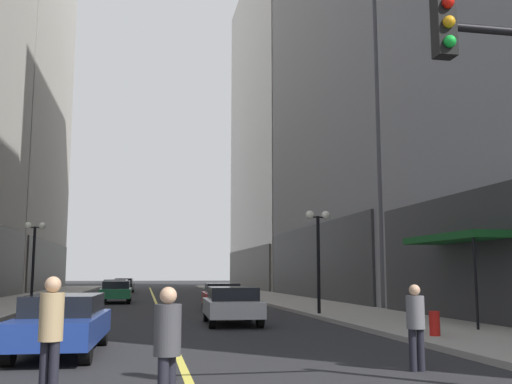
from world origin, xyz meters
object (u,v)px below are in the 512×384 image
object	(u,v)px
car_white	(116,288)
street_lamp_left_far	(34,245)
car_green	(116,291)
fire_hydrant_right	(435,326)
car_silver	(232,304)
pedestrian_with_orange_bag	(167,343)
car_red	(222,296)
car_black	(124,285)
pedestrian_in_grey_suit	(416,321)
car_blue	(63,322)
pedestrian_in_tan_trench	(51,328)
street_lamp_right_mid	(318,238)

from	to	relation	value
car_white	street_lamp_left_far	bearing A→B (deg)	-104.80
car_green	fire_hydrant_right	xyz separation A→B (m)	(9.31, -22.63, -0.32)
car_silver	pedestrian_with_orange_bag	world-z (taller)	pedestrian_with_orange_bag
pedestrian_with_orange_bag	car_red	bearing A→B (deg)	80.73
car_silver	car_black	xyz separation A→B (m)	(-4.85, 34.22, -0.00)
car_white	car_black	xyz separation A→B (m)	(0.29, 9.58, -0.00)
pedestrian_with_orange_bag	pedestrian_in_grey_suit	bearing A→B (deg)	31.74
car_blue	car_green	world-z (taller)	same
car_blue	pedestrian_in_tan_trench	size ratio (longest dim) A/B	2.61
pedestrian_in_grey_suit	pedestrian_with_orange_bag	bearing A→B (deg)	-148.26
car_silver	street_lamp_right_mid	bearing A→B (deg)	35.01
fire_hydrant_right	street_lamp_left_far	bearing A→B (deg)	127.76
car_red	car_white	bearing A→B (deg)	108.57
pedestrian_in_grey_suit	fire_hydrant_right	distance (m)	5.13
pedestrian_in_grey_suit	car_green	bearing A→B (deg)	103.88
car_white	street_lamp_right_mid	size ratio (longest dim) A/B	1.01
pedestrian_with_orange_bag	pedestrian_in_tan_trench	bearing A→B (deg)	139.23
pedestrian_with_orange_bag	fire_hydrant_right	bearing A→B (deg)	44.65
car_black	pedestrian_in_tan_trench	size ratio (longest dim) A/B	2.33
car_red	street_lamp_right_mid	world-z (taller)	street_lamp_right_mid
pedestrian_in_tan_trench	pedestrian_with_orange_bag	xyz separation A→B (m)	(1.59, -1.37, -0.08)
pedestrian_with_orange_bag	fire_hydrant_right	size ratio (longest dim) A/B	2.05
car_white	street_lamp_left_far	xyz separation A→B (m)	(-3.58, -13.56, 2.54)
car_silver	car_white	bearing A→B (deg)	101.77
street_lamp_right_mid	car_white	bearing A→B (deg)	112.94
car_red	pedestrian_in_grey_suit	bearing A→B (deg)	-85.78
car_green	pedestrian_in_grey_suit	distance (m)	27.80
car_green	pedestrian_in_tan_trench	world-z (taller)	pedestrian_in_tan_trench
pedestrian_in_grey_suit	street_lamp_right_mid	xyz separation A→B (m)	(2.14, 13.31, 2.33)
car_black	pedestrian_in_tan_trench	distance (m)	46.24
car_green	street_lamp_right_mid	bearing A→B (deg)	-57.20
car_silver	car_red	size ratio (longest dim) A/B	0.97
pedestrian_with_orange_bag	street_lamp_right_mid	bearing A→B (deg)	67.05
car_green	pedestrian_in_tan_trench	bearing A→B (deg)	-89.32
street_lamp_left_far	street_lamp_right_mid	distance (m)	15.21
pedestrian_in_tan_trench	fire_hydrant_right	xyz separation A→B (m)	(8.97, 5.92, -0.63)
car_green	street_lamp_left_far	size ratio (longest dim) A/B	1.06
fire_hydrant_right	car_white	bearing A→B (deg)	107.55
pedestrian_in_tan_trench	pedestrian_with_orange_bag	bearing A→B (deg)	-40.77
car_silver	street_lamp_left_far	world-z (taller)	street_lamp_left_far
pedestrian_in_tan_trench	pedestrian_with_orange_bag	world-z (taller)	pedestrian_in_tan_trench
car_black	fire_hydrant_right	xyz separation A→B (m)	(9.43, -40.32, -0.32)
pedestrian_in_tan_trench	pedestrian_in_grey_suit	bearing A→B (deg)	13.86
pedestrian_in_tan_trench	car_white	bearing A→B (deg)	91.17
car_green	pedestrian_with_orange_bag	size ratio (longest dim) A/B	2.86
street_lamp_left_far	pedestrian_with_orange_bag	bearing A→B (deg)	-76.40
car_blue	pedestrian_in_tan_trench	world-z (taller)	pedestrian_in_tan_trench
car_silver	pedestrian_with_orange_bag	xyz separation A→B (m)	(-2.80, -13.39, 0.24)
pedestrian_in_grey_suit	street_lamp_right_mid	bearing A→B (deg)	80.86
car_white	car_black	world-z (taller)	same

